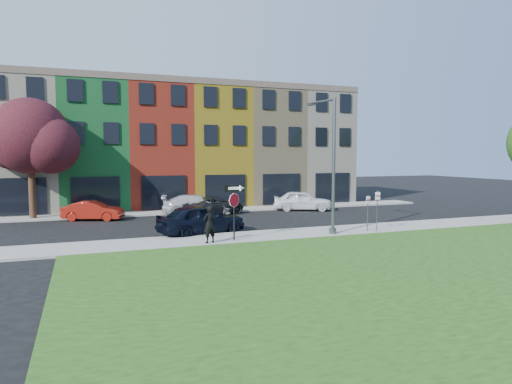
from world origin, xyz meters
name	(u,v)px	position (x,y,z in m)	size (l,w,h in m)	color
ground	(322,245)	(0.00, 0.00, 0.00)	(120.00, 120.00, 0.00)	black
sidewalk_near	(328,232)	(2.00, 3.00, 0.06)	(40.00, 3.00, 0.12)	gray
sidewalk_far	(193,211)	(-3.00, 15.00, 0.06)	(40.00, 2.40, 0.12)	gray
rowhouse_block	(182,148)	(-2.50, 21.18, 4.99)	(30.00, 10.12, 10.00)	beige
stop_sign	(234,201)	(-3.85, 2.10, 2.11)	(1.05, 0.15, 2.79)	black
man	(210,224)	(-5.17, 1.90, 1.03)	(0.77, 0.63, 1.82)	black
sedan_near	(201,219)	(-4.79, 5.11, 0.84)	(5.25, 3.10, 1.68)	black
parked_car_red	(93,211)	(-10.28, 12.98, 0.65)	(4.19, 2.65, 1.30)	maroon
parked_car_silver	(197,205)	(-3.05, 13.36, 0.74)	(5.44, 3.11, 1.48)	#B2B2B7
parked_car_dark	(214,206)	(-1.87, 12.92, 0.66)	(5.26, 3.84, 1.33)	black
parked_car_white	(302,200)	(5.41, 12.96, 0.79)	(4.97, 3.57, 1.57)	white
street_lamp	(331,166)	(1.75, 2.29, 3.81)	(0.66, 2.57, 7.32)	#4B4E51
parking_sign_a	(377,206)	(4.51, 1.89, 1.56)	(0.32, 0.08, 2.32)	#4B4E51
parking_sign_b	(368,208)	(4.06, 2.12, 1.40)	(0.31, 0.12, 2.04)	#4B4E51
tree_purple	(32,138)	(-14.01, 14.83, 5.53)	(6.10, 5.34, 8.09)	black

